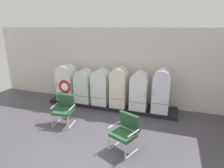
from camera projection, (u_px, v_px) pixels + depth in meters
The scene contains 12 objects.
ground at pixel (76, 149), 5.33m from camera, with size 12.00×10.00×0.05m, color #46424A.
back_wall at pixel (115, 66), 8.17m from camera, with size 11.76×0.12×3.22m.
display_plinth at pixel (111, 105), 8.05m from camera, with size 5.38×0.95×0.14m, color black.
refrigerator_0 at pixel (67, 81), 8.29m from camera, with size 0.71×0.69×1.56m.
refrigerator_1 at pixel (84, 85), 8.08m from camera, with size 0.66×0.71×1.40m.
refrigerator_2 at pixel (101, 86), 7.82m from camera, with size 0.67×0.68×1.47m.
refrigerator_3 at pixel (119, 86), 7.54m from camera, with size 0.63×0.64×1.60m.
refrigerator_4 at pixel (139, 89), 7.32m from camera, with size 0.65×0.65×1.49m.
refrigerator_5 at pixel (161, 89), 7.06m from camera, with size 0.62×0.69×1.64m.
armchair_left at pixel (64, 108), 6.55m from camera, with size 0.73×0.71×1.03m.
armchair_right at pixel (126, 130), 5.14m from camera, with size 0.84×0.84×1.03m.
sign_stand at pixel (66, 99), 6.87m from camera, with size 0.49×0.32×1.46m.
Camera 1 is at (2.41, -4.01, 3.27)m, focal length 30.53 mm.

